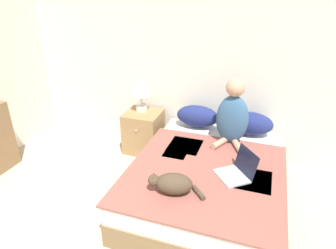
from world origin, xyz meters
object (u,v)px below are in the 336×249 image
object	(u,v)px
bed	(208,181)
pillow_near	(197,116)
table_lamp	(141,89)
cat_tabby	(173,184)
laptop_open	(237,171)
nightstand	(144,131)
person_sitting	(232,116)
pillow_far	(250,123)

from	to	relation	value
bed	pillow_near	size ratio (longest dim) A/B	3.64
pillow_near	table_lamp	xyz separation A→B (m)	(-0.78, -0.01, 0.29)
cat_tabby	laptop_open	size ratio (longest dim) A/B	1.20
nightstand	table_lamp	size ratio (longest dim) A/B	1.23
person_sitting	nightstand	xyz separation A→B (m)	(-1.21, 0.24, -0.52)
person_sitting	laptop_open	world-z (taller)	person_sitting
bed	table_lamp	xyz separation A→B (m)	(-1.11, 0.81, 0.66)
person_sitting	pillow_far	bearing A→B (deg)	57.13
pillow_near	pillow_far	xyz separation A→B (m)	(0.67, 0.00, 0.00)
cat_tabby	table_lamp	xyz separation A→B (m)	(-0.91, 1.41, 0.33)
pillow_far	person_sitting	bearing A→B (deg)	-122.87
laptop_open	table_lamp	world-z (taller)	table_lamp
pillow_near	nightstand	world-z (taller)	pillow_near
cat_tabby	pillow_near	bearing A→B (deg)	-97.23
bed	cat_tabby	bearing A→B (deg)	-108.94
nightstand	cat_tabby	bearing A→B (deg)	-57.29
bed	table_lamp	world-z (taller)	table_lamp
table_lamp	laptop_open	bearing A→B (deg)	-34.18
bed	person_sitting	bearing A→B (deg)	74.85
bed	pillow_near	distance (m)	0.96
pillow_far	laptop_open	world-z (taller)	pillow_far
bed	nightstand	world-z (taller)	nightstand
bed	person_sitting	xyz separation A→B (m)	(0.14, 0.51, 0.57)
pillow_far	nightstand	world-z (taller)	pillow_far
bed	pillow_far	size ratio (longest dim) A/B	3.64
person_sitting	table_lamp	bearing A→B (deg)	166.71
bed	pillow_far	world-z (taller)	pillow_far
pillow_far	bed	bearing A→B (deg)	-112.29
pillow_near	bed	bearing A→B (deg)	-67.72
bed	nightstand	bearing A→B (deg)	144.93
nightstand	bed	bearing A→B (deg)	-35.07
bed	person_sitting	distance (m)	0.78
bed	person_sitting	size ratio (longest dim) A/B	2.54
person_sitting	cat_tabby	xyz separation A→B (m)	(-0.34, -1.11, -0.24)
pillow_far	nightstand	size ratio (longest dim) A/B	0.94
pillow_near	nightstand	bearing A→B (deg)	-175.27
bed	nightstand	size ratio (longest dim) A/B	3.44
person_sitting	table_lamp	size ratio (longest dim) A/B	1.67
laptop_open	table_lamp	xyz separation A→B (m)	(-1.41, 0.96, 0.37)
pillow_far	laptop_open	xyz separation A→B (m)	(-0.03, -0.97, -0.08)
laptop_open	nightstand	distance (m)	1.66
nightstand	table_lamp	world-z (taller)	table_lamp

